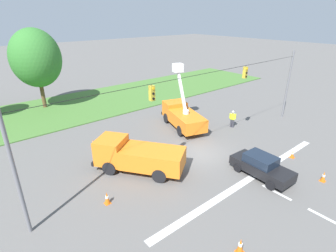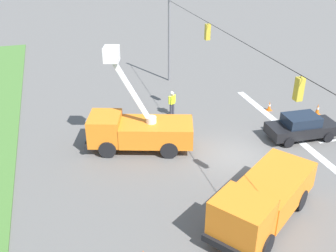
{
  "view_description": "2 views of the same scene",
  "coord_description": "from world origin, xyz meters",
  "px_view_note": "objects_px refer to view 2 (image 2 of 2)",
  "views": [
    {
      "loc": [
        -14.17,
        -12.73,
        10.55
      ],
      "look_at": [
        -1.39,
        2.57,
        2.0
      ],
      "focal_mm": 28.0,
      "sensor_mm": 36.0,
      "label": 1
    },
    {
      "loc": [
        -17.31,
        9.19,
        11.85
      ],
      "look_at": [
        2.17,
        3.35,
        1.41
      ],
      "focal_mm": 42.0,
      "sensor_mm": 36.0,
      "label": 2
    }
  ],
  "objects_px": {
    "utility_truck_bucket_lift": "(137,129)",
    "traffic_cone_mid_left": "(301,79)",
    "road_worker": "(172,102)",
    "sedan_black": "(302,127)",
    "utility_truck_support_near": "(263,199)",
    "traffic_cone_lane_edge_b": "(269,106)",
    "traffic_cone_lane_edge_a": "(318,109)"
  },
  "relations": [
    {
      "from": "traffic_cone_lane_edge_b",
      "to": "sedan_black",
      "type": "bearing_deg",
      "value": 176.83
    },
    {
      "from": "road_worker",
      "to": "traffic_cone_mid_left",
      "type": "xyz_separation_m",
      "value": [
        2.88,
        -12.24,
        -0.65
      ]
    },
    {
      "from": "utility_truck_support_near",
      "to": "sedan_black",
      "type": "xyz_separation_m",
      "value": [
        6.24,
        -6.15,
        -0.43
      ]
    },
    {
      "from": "utility_truck_bucket_lift",
      "to": "road_worker",
      "type": "relative_size",
      "value": 3.69
    },
    {
      "from": "sedan_black",
      "to": "utility_truck_support_near",
      "type": "bearing_deg",
      "value": 135.4
    },
    {
      "from": "utility_truck_bucket_lift",
      "to": "traffic_cone_mid_left",
      "type": "relative_size",
      "value": 9.09
    },
    {
      "from": "utility_truck_bucket_lift",
      "to": "sedan_black",
      "type": "height_order",
      "value": "utility_truck_bucket_lift"
    },
    {
      "from": "road_worker",
      "to": "utility_truck_bucket_lift",
      "type": "bearing_deg",
      "value": 139.16
    },
    {
      "from": "sedan_black",
      "to": "utility_truck_bucket_lift",
      "type": "bearing_deg",
      "value": 80.47
    },
    {
      "from": "traffic_cone_lane_edge_b",
      "to": "utility_truck_bucket_lift",
      "type": "bearing_deg",
      "value": 104.03
    },
    {
      "from": "utility_truck_support_near",
      "to": "traffic_cone_lane_edge_a",
      "type": "xyz_separation_m",
      "value": [
        8.93,
        -9.3,
        -0.84
      ]
    },
    {
      "from": "road_worker",
      "to": "sedan_black",
      "type": "bearing_deg",
      "value": -129.47
    },
    {
      "from": "traffic_cone_mid_left",
      "to": "traffic_cone_lane_edge_a",
      "type": "relative_size",
      "value": 0.95
    },
    {
      "from": "utility_truck_support_near",
      "to": "sedan_black",
      "type": "bearing_deg",
      "value": -44.6
    },
    {
      "from": "utility_truck_support_near",
      "to": "traffic_cone_lane_edge_b",
      "type": "xyz_separation_m",
      "value": [
        10.46,
        -6.39,
        -0.89
      ]
    },
    {
      "from": "utility_truck_bucket_lift",
      "to": "utility_truck_support_near",
      "type": "distance_m",
      "value": 8.78
    },
    {
      "from": "sedan_black",
      "to": "traffic_cone_lane_edge_a",
      "type": "relative_size",
      "value": 5.78
    },
    {
      "from": "utility_truck_bucket_lift",
      "to": "traffic_cone_mid_left",
      "type": "bearing_deg",
      "value": -66.69
    },
    {
      "from": "utility_truck_support_near",
      "to": "traffic_cone_lane_edge_b",
      "type": "relative_size",
      "value": 9.73
    },
    {
      "from": "utility_truck_support_near",
      "to": "road_worker",
      "type": "relative_size",
      "value": 3.72
    },
    {
      "from": "utility_truck_support_near",
      "to": "traffic_cone_lane_edge_a",
      "type": "height_order",
      "value": "utility_truck_support_near"
    },
    {
      "from": "road_worker",
      "to": "traffic_cone_lane_edge_a",
      "type": "bearing_deg",
      "value": -105.9
    },
    {
      "from": "traffic_cone_mid_left",
      "to": "utility_truck_support_near",
      "type": "bearing_deg",
      "value": 141.23
    },
    {
      "from": "utility_truck_bucket_lift",
      "to": "traffic_cone_mid_left",
      "type": "xyz_separation_m",
      "value": [
        6.69,
        -15.53,
        -0.95
      ]
    },
    {
      "from": "traffic_cone_lane_edge_a",
      "to": "traffic_cone_lane_edge_b",
      "type": "xyz_separation_m",
      "value": [
        1.53,
        2.91,
        -0.05
      ]
    },
    {
      "from": "traffic_cone_mid_left",
      "to": "traffic_cone_lane_edge_a",
      "type": "xyz_separation_m",
      "value": [
        -5.67,
        2.43,
        0.02
      ]
    },
    {
      "from": "utility_truck_bucket_lift",
      "to": "traffic_cone_lane_edge_b",
      "type": "relative_size",
      "value": 9.66
    },
    {
      "from": "road_worker",
      "to": "traffic_cone_mid_left",
      "type": "bearing_deg",
      "value": -76.76
    },
    {
      "from": "utility_truck_support_near",
      "to": "sedan_black",
      "type": "distance_m",
      "value": 8.77
    },
    {
      "from": "sedan_black",
      "to": "road_worker",
      "type": "bearing_deg",
      "value": 50.53
    },
    {
      "from": "utility_truck_bucket_lift",
      "to": "sedan_black",
      "type": "bearing_deg",
      "value": -99.53
    },
    {
      "from": "traffic_cone_mid_left",
      "to": "road_worker",
      "type": "bearing_deg",
      "value": 103.24
    }
  ]
}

